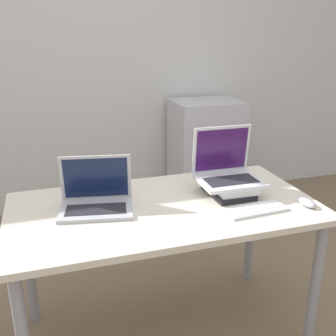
{
  "coord_description": "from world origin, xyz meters",
  "views": [
    {
      "loc": [
        -0.48,
        -1.22,
        1.5
      ],
      "look_at": [
        0.02,
        0.37,
        0.91
      ],
      "focal_mm": 42.0,
      "sensor_mm": 36.0,
      "label": 1
    }
  ],
  "objects_px": {
    "laptop_on_books": "(227,170)",
    "mini_fridge": "(205,154)",
    "book_stack": "(231,189)",
    "mouse": "(307,203)",
    "laptop_left": "(96,199)",
    "wireless_keyboard": "(256,209)"
  },
  "relations": [
    {
      "from": "laptop_left",
      "to": "mini_fridge",
      "type": "bearing_deg",
      "value": 51.24
    },
    {
      "from": "laptop_on_books",
      "to": "mini_fridge",
      "type": "bearing_deg",
      "value": 71.03
    },
    {
      "from": "book_stack",
      "to": "mini_fridge",
      "type": "height_order",
      "value": "mini_fridge"
    },
    {
      "from": "laptop_left",
      "to": "wireless_keyboard",
      "type": "xyz_separation_m",
      "value": [
        0.68,
        -0.24,
        -0.04
      ]
    },
    {
      "from": "laptop_on_books",
      "to": "mouse",
      "type": "height_order",
      "value": "laptop_on_books"
    },
    {
      "from": "book_stack",
      "to": "laptop_on_books",
      "type": "bearing_deg",
      "value": 99.93
    },
    {
      "from": "book_stack",
      "to": "wireless_keyboard",
      "type": "bearing_deg",
      "value": -82.68
    },
    {
      "from": "laptop_left",
      "to": "mouse",
      "type": "height_order",
      "value": "laptop_left"
    },
    {
      "from": "mini_fridge",
      "to": "book_stack",
      "type": "bearing_deg",
      "value": -108.27
    },
    {
      "from": "laptop_left",
      "to": "book_stack",
      "type": "distance_m",
      "value": 0.65
    },
    {
      "from": "laptop_on_books",
      "to": "mouse",
      "type": "xyz_separation_m",
      "value": [
        0.29,
        -0.26,
        -0.1
      ]
    },
    {
      "from": "book_stack",
      "to": "mini_fridge",
      "type": "distance_m",
      "value": 1.54
    },
    {
      "from": "wireless_keyboard",
      "to": "mouse",
      "type": "bearing_deg",
      "value": -5.11
    },
    {
      "from": "wireless_keyboard",
      "to": "mouse",
      "type": "xyz_separation_m",
      "value": [
        0.25,
        -0.02,
        0.01
      ]
    },
    {
      "from": "book_stack",
      "to": "mouse",
      "type": "distance_m",
      "value": 0.36
    },
    {
      "from": "book_stack",
      "to": "wireless_keyboard",
      "type": "height_order",
      "value": "book_stack"
    },
    {
      "from": "laptop_left",
      "to": "mini_fridge",
      "type": "height_order",
      "value": "laptop_left"
    },
    {
      "from": "mouse",
      "to": "mini_fridge",
      "type": "bearing_deg",
      "value": 83.32
    },
    {
      "from": "mouse",
      "to": "mini_fridge",
      "type": "xyz_separation_m",
      "value": [
        0.19,
        1.66,
        -0.28
      ]
    },
    {
      "from": "laptop_left",
      "to": "laptop_on_books",
      "type": "relative_size",
      "value": 1.18
    },
    {
      "from": "laptop_left",
      "to": "book_stack",
      "type": "relative_size",
      "value": 1.45
    },
    {
      "from": "mouse",
      "to": "laptop_left",
      "type": "bearing_deg",
      "value": 164.19
    }
  ]
}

